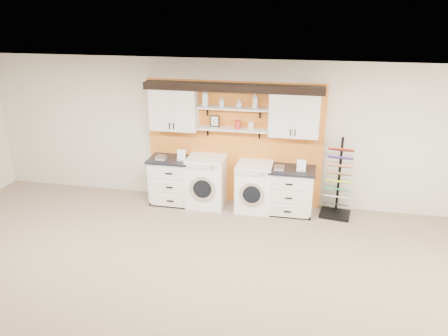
% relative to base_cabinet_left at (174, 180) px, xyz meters
% --- Properties ---
extents(floor, '(10.00, 10.00, 0.00)m').
position_rel_base_cabinet_left_xyz_m(floor, '(1.13, -3.64, -0.46)').
color(floor, '#856D59').
rests_on(floor, ground).
extents(ceiling, '(10.00, 10.00, 0.00)m').
position_rel_base_cabinet_left_xyz_m(ceiling, '(1.13, -3.64, 2.34)').
color(ceiling, white).
rests_on(ceiling, wall_back).
extents(wall_back, '(10.00, 0.00, 10.00)m').
position_rel_base_cabinet_left_xyz_m(wall_back, '(1.13, 0.36, 0.94)').
color(wall_back, beige).
rests_on(wall_back, floor).
extents(accent_panel, '(3.40, 0.07, 2.40)m').
position_rel_base_cabinet_left_xyz_m(accent_panel, '(1.13, 0.32, 0.74)').
color(accent_panel, orange).
rests_on(accent_panel, wall_back).
extents(upper_cabinet_left, '(0.90, 0.35, 0.84)m').
position_rel_base_cabinet_left_xyz_m(upper_cabinet_left, '(-0.00, 0.15, 1.42)').
color(upper_cabinet_left, white).
rests_on(upper_cabinet_left, wall_back).
extents(upper_cabinet_right, '(0.90, 0.35, 0.84)m').
position_rel_base_cabinet_left_xyz_m(upper_cabinet_right, '(2.26, 0.15, 1.42)').
color(upper_cabinet_right, white).
rests_on(upper_cabinet_right, wall_back).
extents(shelf_lower, '(1.32, 0.28, 0.03)m').
position_rel_base_cabinet_left_xyz_m(shelf_lower, '(1.13, 0.16, 1.07)').
color(shelf_lower, white).
rests_on(shelf_lower, wall_back).
extents(shelf_upper, '(1.32, 0.28, 0.03)m').
position_rel_base_cabinet_left_xyz_m(shelf_upper, '(1.13, 0.16, 1.47)').
color(shelf_upper, white).
rests_on(shelf_upper, wall_back).
extents(crown_molding, '(3.30, 0.41, 0.13)m').
position_rel_base_cabinet_left_xyz_m(crown_molding, '(1.13, 0.17, 1.86)').
color(crown_molding, black).
rests_on(crown_molding, wall_back).
extents(picture_frame, '(0.18, 0.02, 0.22)m').
position_rel_base_cabinet_left_xyz_m(picture_frame, '(0.78, 0.21, 1.19)').
color(picture_frame, black).
rests_on(picture_frame, shelf_lower).
extents(canister_red, '(0.11, 0.11, 0.16)m').
position_rel_base_cabinet_left_xyz_m(canister_red, '(1.23, 0.16, 1.16)').
color(canister_red, red).
rests_on(canister_red, shelf_lower).
extents(canister_cream, '(0.10, 0.10, 0.14)m').
position_rel_base_cabinet_left_xyz_m(canister_cream, '(1.48, 0.16, 1.15)').
color(canister_cream, silver).
rests_on(canister_cream, shelf_lower).
extents(base_cabinet_left, '(0.95, 0.66, 0.93)m').
position_rel_base_cabinet_left_xyz_m(base_cabinet_left, '(0.00, 0.00, 0.00)').
color(base_cabinet_left, white).
rests_on(base_cabinet_left, floor).
extents(base_cabinet_right, '(0.90, 0.66, 0.89)m').
position_rel_base_cabinet_left_xyz_m(base_cabinet_right, '(2.26, 0.00, -0.02)').
color(base_cabinet_right, white).
rests_on(base_cabinet_right, floor).
extents(washer, '(0.71, 0.71, 0.99)m').
position_rel_base_cabinet_left_xyz_m(washer, '(0.66, -0.00, 0.03)').
color(washer, white).
rests_on(washer, floor).
extents(dryer, '(0.66, 0.71, 0.93)m').
position_rel_base_cabinet_left_xyz_m(dryer, '(1.59, -0.00, 0.00)').
color(dryer, white).
rests_on(dryer, floor).
extents(sample_rack, '(0.60, 0.52, 1.49)m').
position_rel_base_cabinet_left_xyz_m(sample_rack, '(3.13, 0.03, 0.03)').
color(sample_rack, black).
rests_on(sample_rack, floor).
extents(soap_bottle_a, '(0.14, 0.14, 0.34)m').
position_rel_base_cabinet_left_xyz_m(soap_bottle_a, '(0.61, 0.16, 1.65)').
color(soap_bottle_a, silver).
rests_on(soap_bottle_a, shelf_upper).
extents(soap_bottle_b, '(0.08, 0.09, 0.18)m').
position_rel_base_cabinet_left_xyz_m(soap_bottle_b, '(0.93, 0.16, 1.57)').
color(soap_bottle_b, silver).
rests_on(soap_bottle_b, shelf_upper).
extents(soap_bottle_c, '(0.17, 0.17, 0.15)m').
position_rel_base_cabinet_left_xyz_m(soap_bottle_c, '(1.25, 0.16, 1.56)').
color(soap_bottle_c, silver).
rests_on(soap_bottle_c, shelf_upper).
extents(soap_bottle_d, '(0.12, 0.12, 0.28)m').
position_rel_base_cabinet_left_xyz_m(soap_bottle_d, '(1.54, 0.16, 1.62)').
color(soap_bottle_d, silver).
rests_on(soap_bottle_d, shelf_upper).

